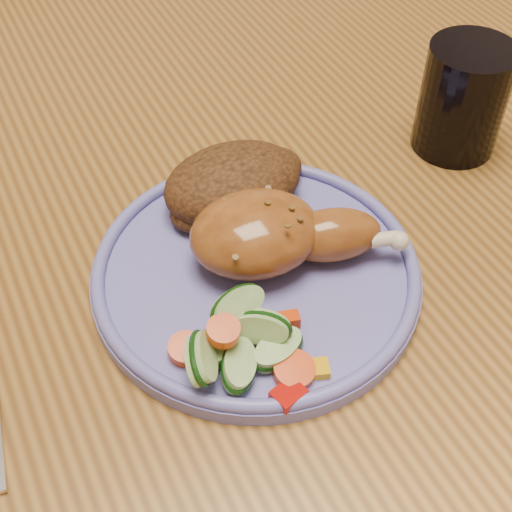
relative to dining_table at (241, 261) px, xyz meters
name	(u,v)px	position (x,y,z in m)	size (l,w,h in m)	color
dining_table	(241,261)	(0.00, 0.00, 0.00)	(0.90, 1.40, 0.75)	#8D5E26
chair_far	(76,76)	(0.00, 0.63, -0.17)	(0.42, 0.42, 0.91)	#4C2D16
plate	(256,275)	(-0.03, -0.09, 0.09)	(0.24, 0.24, 0.01)	#6361B5
plate_rim	(256,265)	(-0.03, -0.09, 0.10)	(0.24, 0.24, 0.01)	#6361B5
chicken_leg	(274,234)	(-0.01, -0.08, 0.12)	(0.15, 0.10, 0.05)	brown
rice_pilaf	(235,183)	(-0.01, -0.02, 0.11)	(0.12, 0.08, 0.05)	#4C2B13
vegetable_pile	(242,344)	(-0.07, -0.15, 0.11)	(0.10, 0.09, 0.05)	#A50A05
drinking_glass	(463,99)	(0.20, -0.02, 0.13)	(0.07, 0.07, 0.10)	black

